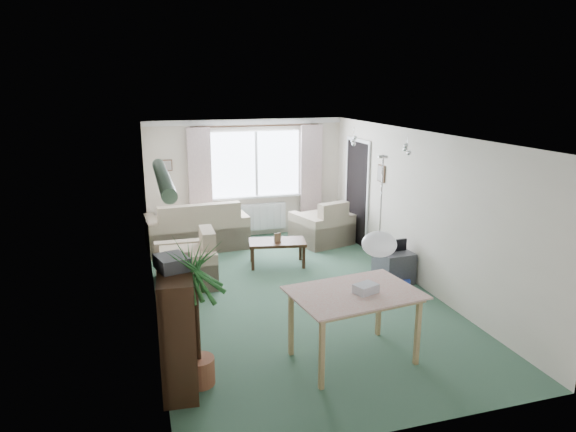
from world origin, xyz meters
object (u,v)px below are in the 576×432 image
object	(u,v)px
coffee_table	(277,253)
dining_table	(353,327)
bookshelf	(178,326)
tv_cube	(394,266)
armchair_corner	(322,221)
sofa	(197,224)
armchair_left	(185,257)
pet_bed	(392,283)
houseplant	(197,314)

from	to	relation	value
coffee_table	dining_table	world-z (taller)	dining_table
coffee_table	bookshelf	xyz separation A→B (m)	(-1.96, -3.19, 0.41)
tv_cube	armchair_corner	bearing A→B (deg)	96.30
bookshelf	dining_table	world-z (taller)	bookshelf
sofa	armchair_corner	distance (m)	2.44
sofa	bookshelf	distance (m)	4.66
tv_cube	dining_table	bearing A→B (deg)	-131.57
armchair_left	coffee_table	distance (m)	1.68
coffee_table	bookshelf	bearing A→B (deg)	-121.55
armchair_corner	coffee_table	bearing A→B (deg)	23.83
dining_table	pet_bed	distance (m)	2.38
pet_bed	dining_table	bearing A→B (deg)	-128.75
dining_table	bookshelf	bearing A→B (deg)	176.36
armchair_left	pet_bed	size ratio (longest dim) A/B	1.69
sofa	bookshelf	xyz separation A→B (m)	(-0.74, -4.60, 0.16)
dining_table	pet_bed	bearing A→B (deg)	51.25
armchair_left	houseplant	distance (m)	2.92
armchair_corner	armchair_left	size ratio (longest dim) A/B	1.02
armchair_left	tv_cube	world-z (taller)	armchair_left
coffee_table	pet_bed	xyz separation A→B (m)	(1.45, -1.47, -0.16)
dining_table	sofa	bearing A→B (deg)	104.18
houseplant	pet_bed	bearing A→B (deg)	29.69
armchair_corner	coffee_table	world-z (taller)	armchair_corner
sofa	armchair_corner	world-z (taller)	sofa
sofa	armchair_corner	xyz separation A→B (m)	(2.41, -0.40, -0.03)
armchair_corner	tv_cube	xyz separation A→B (m)	(0.39, -2.26, -0.19)
armchair_corner	bookshelf	distance (m)	5.25
coffee_table	dining_table	distance (m)	3.31
houseplant	pet_bed	size ratio (longest dim) A/B	2.77
coffee_table	tv_cube	world-z (taller)	tv_cube
bookshelf	pet_bed	world-z (taller)	bookshelf
armchair_left	sofa	bearing A→B (deg)	168.87
houseplant	tv_cube	distance (m)	3.97
tv_cube	houseplant	bearing A→B (deg)	-152.02
armchair_left	coffee_table	xyz separation A→B (m)	(1.62, 0.41, -0.21)
sofa	armchair_left	bearing A→B (deg)	74.17
coffee_table	tv_cube	size ratio (longest dim) A/B	1.77
coffee_table	houseplant	bearing A→B (deg)	-118.10
houseplant	pet_bed	xyz separation A→B (m)	(3.22, 1.83, -0.74)
dining_table	houseplant	bearing A→B (deg)	179.94
armchair_corner	pet_bed	bearing A→B (deg)	79.57
coffee_table	houseplant	size ratio (longest dim) A/B	0.61
bookshelf	armchair_left	bearing A→B (deg)	87.49
armchair_left	pet_bed	xyz separation A→B (m)	(3.07, -1.06, -0.38)
bookshelf	houseplant	bearing A→B (deg)	-28.05
sofa	armchair_left	distance (m)	1.86
armchair_left	houseplant	bearing A→B (deg)	-1.69
armchair_corner	dining_table	bearing A→B (deg)	57.94
dining_table	armchair_left	bearing A→B (deg)	118.78
bookshelf	pet_bed	xyz separation A→B (m)	(3.41, 1.71, -0.57)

